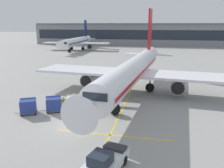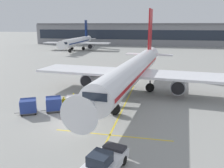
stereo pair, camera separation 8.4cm
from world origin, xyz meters
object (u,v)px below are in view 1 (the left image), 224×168
(parked_airplane, at_px, (133,70))
(ground_crew_by_loader, at_px, (74,98))
(belt_loader, at_px, (98,97))
(distant_airplane, at_px, (76,42))
(baggage_cart_third, at_px, (28,106))
(pushback_tug, at_px, (105,162))
(baggage_cart_second, at_px, (54,104))
(ground_crew_by_carts, at_px, (64,102))
(baggage_cart_lead, at_px, (75,102))
(safety_cone_engine_keepout, at_px, (92,88))

(parked_airplane, relative_size, ground_crew_by_loader, 23.86)
(belt_loader, distance_m, distant_airplane, 71.70)
(ground_crew_by_loader, xyz_separation_m, distant_airplane, (-24.71, 67.82, 2.50))
(ground_crew_by_loader, bearing_deg, belt_loader, 30.25)
(baggage_cart_third, distance_m, distant_airplane, 74.72)
(parked_airplane, relative_size, distant_airplane, 1.11)
(pushback_tug, relative_size, distant_airplane, 0.13)
(baggage_cart_second, relative_size, ground_crew_by_carts, 1.59)
(baggage_cart_lead, relative_size, ground_crew_by_carts, 1.59)
(belt_loader, xyz_separation_m, baggage_cart_lead, (-2.17, -3.18, 0.09))
(baggage_cart_third, relative_size, safety_cone_engine_keepout, 4.41)
(baggage_cart_third, bearing_deg, baggage_cart_second, 28.00)
(belt_loader, xyz_separation_m, pushback_tug, (4.80, -15.28, -0.08))
(belt_loader, xyz_separation_m, distant_airplane, (-27.61, 66.13, 2.59))
(baggage_cart_lead, bearing_deg, parked_airplane, 56.99)
(ground_crew_by_carts, bearing_deg, belt_loader, 43.35)
(baggage_cart_second, distance_m, ground_crew_by_carts, 1.36)
(baggage_cart_third, xyz_separation_m, ground_crew_by_carts, (3.72, 2.35, -0.00))
(baggage_cart_second, relative_size, ground_crew_by_loader, 1.59)
(baggage_cart_lead, bearing_deg, baggage_cart_second, -155.33)
(parked_airplane, xyz_separation_m, baggage_cart_third, (-11.50, -12.35, -2.61))
(parked_airplane, xyz_separation_m, distant_airplane, (-31.80, 59.52, -0.11))
(baggage_cart_third, relative_size, distant_airplane, 0.07)
(ground_crew_by_carts, bearing_deg, baggage_cart_third, -147.75)
(baggage_cart_lead, bearing_deg, pushback_tug, -60.01)
(parked_airplane, distance_m, baggage_cart_third, 17.07)
(pushback_tug, xyz_separation_m, safety_cone_engine_keepout, (-7.65, 22.00, -0.52))
(parked_airplane, height_order, distant_airplane, parked_airplane)
(ground_crew_by_loader, xyz_separation_m, ground_crew_by_carts, (-0.69, -1.70, 0.00))
(pushback_tug, bearing_deg, parked_airplane, 91.62)
(safety_cone_engine_keepout, bearing_deg, ground_crew_by_loader, -90.36)
(baggage_cart_second, height_order, baggage_cart_third, same)
(belt_loader, relative_size, baggage_cart_lead, 1.87)
(parked_airplane, height_order, baggage_cart_third, parked_airplane)
(baggage_cart_second, height_order, ground_crew_by_carts, baggage_cart_second)
(baggage_cart_second, distance_m, distant_airplane, 74.13)
(baggage_cart_second, bearing_deg, safety_cone_engine_keepout, 80.96)
(baggage_cart_second, relative_size, distant_airplane, 0.07)
(belt_loader, height_order, baggage_cart_lead, belt_loader)
(baggage_cart_second, distance_m, baggage_cart_third, 3.07)
(belt_loader, distance_m, baggage_cart_lead, 3.86)
(ground_crew_by_carts, distance_m, safety_cone_engine_keepout, 10.16)
(parked_airplane, height_order, safety_cone_engine_keepout, parked_airplane)
(pushback_tug, height_order, safety_cone_engine_keepout, pushback_tug)
(baggage_cart_second, xyz_separation_m, distant_airplane, (-23.01, 70.42, 2.50))
(ground_crew_by_carts, bearing_deg, baggage_cart_second, -138.10)
(ground_crew_by_loader, xyz_separation_m, safety_cone_engine_keepout, (0.05, 8.41, -0.69))
(baggage_cart_third, relative_size, pushback_tug, 0.58)
(baggage_cart_lead, relative_size, baggage_cart_second, 1.00)
(belt_loader, height_order, safety_cone_engine_keepout, belt_loader)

